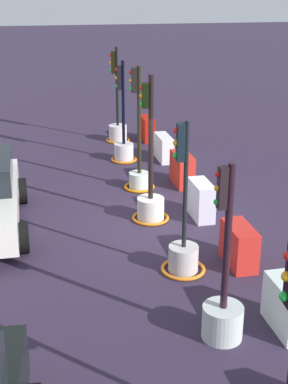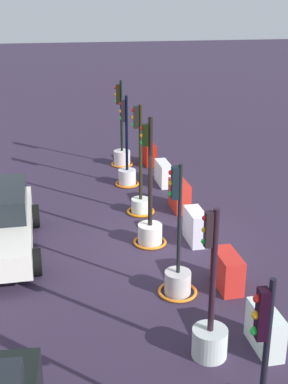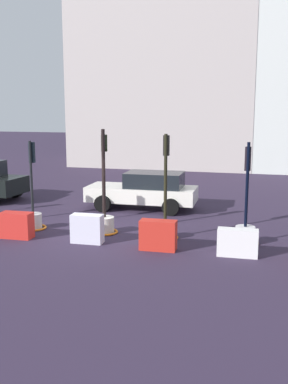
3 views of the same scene
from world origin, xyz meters
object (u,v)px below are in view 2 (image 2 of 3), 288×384
object	(u,v)px
construction_barrier_3	(195,227)
construction_barrier_5	(163,173)
construction_barrier_4	(179,196)
traffic_light_5	(127,171)
construction_barrier_2	(227,271)
traffic_light_6	(122,152)
traffic_light_1	(210,330)
construction_barrier_6	(149,154)
traffic_light_2	(178,273)
traffic_light_4	(140,194)
traffic_light_3	(150,224)
construction_barrier_1	(265,329)

from	to	relation	value
construction_barrier_3	construction_barrier_5	xyz separation A→B (m)	(4.65, -0.10, -0.05)
construction_barrier_3	construction_barrier_4	world-z (taller)	construction_barrier_3
traffic_light_5	construction_barrier_2	distance (m)	7.33
construction_barrier_3	construction_barrier_5	distance (m)	4.65
traffic_light_6	construction_barrier_5	size ratio (longest dim) A/B	2.88
traffic_light_6	construction_barrier_4	size ratio (longest dim) A/B	3.02
traffic_light_1	construction_barrier_6	bearing A→B (deg)	-4.98
traffic_light_2	traffic_light_1	bearing A→B (deg)	-177.97
traffic_light_4	construction_barrier_2	bearing A→B (deg)	-165.22
construction_barrier_2	traffic_light_6	bearing A→B (deg)	6.92
traffic_light_2	traffic_light_6	world-z (taller)	traffic_light_6
traffic_light_3	construction_barrier_1	distance (m)	4.99
traffic_light_2	traffic_light_5	distance (m)	7.28
traffic_light_2	traffic_light_4	world-z (taller)	traffic_light_4
traffic_light_1	traffic_light_4	size ratio (longest dim) A/B	0.89
traffic_light_3	traffic_light_4	bearing A→B (deg)	-2.70
construction_barrier_1	construction_barrier_2	distance (m)	2.27
traffic_light_2	traffic_light_4	distance (m)	4.74
construction_barrier_2	construction_barrier_6	size ratio (longest dim) A/B	1.01
traffic_light_1	traffic_light_3	xyz separation A→B (m)	(4.83, 0.23, 0.02)
construction_barrier_6	construction_barrier_1	bearing A→B (deg)	-179.58
traffic_light_4	traffic_light_5	xyz separation A→B (m)	(2.54, 0.05, -0.11)
traffic_light_3	construction_barrier_4	xyz separation A→B (m)	(2.20, -1.36, -0.12)
traffic_light_5	construction_barrier_3	size ratio (longest dim) A/B	3.15
traffic_light_1	construction_barrier_4	xyz separation A→B (m)	(7.04, -1.13, -0.11)
construction_barrier_4	construction_barrier_1	bearing A→B (deg)	179.82
traffic_light_1	construction_barrier_2	bearing A→B (deg)	-25.81
traffic_light_1	traffic_light_4	distance (m)	6.97
traffic_light_4	construction_barrier_2	distance (m)	4.84
construction_barrier_5	traffic_light_4	bearing A→B (deg)	152.74
construction_barrier_2	construction_barrier_6	distance (m)	9.41
traffic_light_3	construction_barrier_5	distance (m)	4.73
traffic_light_3	construction_barrier_3	world-z (taller)	traffic_light_3
traffic_light_3	construction_barrier_4	bearing A→B (deg)	-31.60
traffic_light_3	traffic_light_6	bearing A→B (deg)	-1.49
construction_barrier_2	traffic_light_2	bearing A→B (deg)	92.74
traffic_light_1	traffic_light_4	xyz separation A→B (m)	(6.97, 0.13, 0.07)
construction_barrier_5	construction_barrier_6	size ratio (longest dim) A/B	1.11
traffic_light_2	construction_barrier_3	xyz separation A→B (m)	(2.48, -1.09, -0.06)
traffic_light_6	traffic_light_2	bearing A→B (deg)	179.80
traffic_light_1	traffic_light_3	distance (m)	4.84
traffic_light_1	construction_barrier_1	distance (m)	1.11
traffic_light_4	construction_barrier_4	size ratio (longest dim) A/B	3.08
traffic_light_3	traffic_light_1	bearing A→B (deg)	-177.31
traffic_light_3	construction_barrier_5	xyz separation A→B (m)	(4.53, -1.34, -0.17)
traffic_light_2	construction_barrier_2	bearing A→B (deg)	-87.26
construction_barrier_4	construction_barrier_5	distance (m)	2.33
construction_barrier_3	traffic_light_4	bearing A→B (deg)	26.78
traffic_light_5	construction_barrier_3	bearing A→B (deg)	-166.13
traffic_light_5	traffic_light_1	bearing A→B (deg)	-178.95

